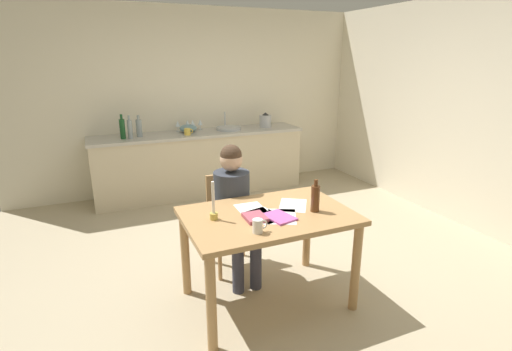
% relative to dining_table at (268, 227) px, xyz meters
% --- Properties ---
extents(ground_plane, '(5.20, 5.20, 0.04)m').
position_rel_dining_table_xyz_m(ground_plane, '(0.22, 0.55, -0.67)').
color(ground_plane, tan).
extents(wall_back, '(5.20, 0.12, 2.60)m').
position_rel_dining_table_xyz_m(wall_back, '(0.22, 3.15, 0.65)').
color(wall_back, silver).
rests_on(wall_back, ground).
extents(wall_right, '(0.12, 5.20, 2.60)m').
position_rel_dining_table_xyz_m(wall_right, '(2.82, 0.55, 0.65)').
color(wall_right, silver).
rests_on(wall_right, ground).
extents(kitchen_counter, '(2.98, 0.64, 0.90)m').
position_rel_dining_table_xyz_m(kitchen_counter, '(0.22, 2.79, -0.20)').
color(kitchen_counter, beige).
rests_on(kitchen_counter, ground).
extents(dining_table, '(1.28, 0.85, 0.77)m').
position_rel_dining_table_xyz_m(dining_table, '(0.00, 0.00, 0.00)').
color(dining_table, tan).
rests_on(dining_table, ground).
extents(chair_at_table, '(0.41, 0.41, 0.88)m').
position_rel_dining_table_xyz_m(chair_at_table, '(-0.08, 0.67, -0.16)').
color(chair_at_table, tan).
rests_on(chair_at_table, ground).
extents(person_seated, '(0.33, 0.60, 1.19)m').
position_rel_dining_table_xyz_m(person_seated, '(-0.09, 0.52, 0.02)').
color(person_seated, '#333842').
rests_on(person_seated, ground).
extents(coffee_mug, '(0.11, 0.07, 0.10)m').
position_rel_dining_table_xyz_m(coffee_mug, '(-0.20, -0.28, 0.16)').
color(coffee_mug, white).
rests_on(coffee_mug, dining_table).
extents(candlestick, '(0.06, 0.06, 0.29)m').
position_rel_dining_table_xyz_m(candlestick, '(-0.41, 0.06, 0.20)').
color(candlestick, gold).
rests_on(candlestick, dining_table).
extents(book_magazine, '(0.22, 0.27, 0.02)m').
position_rel_dining_table_xyz_m(book_magazine, '(0.04, -0.11, 0.12)').
color(book_magazine, '#BA53A2').
rests_on(book_magazine, dining_table).
extents(book_cookery, '(0.16, 0.19, 0.03)m').
position_rel_dining_table_xyz_m(book_cookery, '(-0.14, -0.06, 0.13)').
color(book_cookery, '#A44A5B').
rests_on(book_cookery, dining_table).
extents(paper_letter, '(0.22, 0.30, 0.00)m').
position_rel_dining_table_xyz_m(paper_letter, '(-0.09, 0.12, 0.12)').
color(paper_letter, white).
rests_on(paper_letter, dining_table).
extents(paper_bill, '(0.34, 0.36, 0.00)m').
position_rel_dining_table_xyz_m(paper_bill, '(0.26, 0.07, 0.12)').
color(paper_bill, white).
rests_on(paper_bill, dining_table).
extents(paper_envelope, '(0.27, 0.34, 0.00)m').
position_rel_dining_table_xyz_m(paper_envelope, '(-0.04, -0.03, 0.12)').
color(paper_envelope, white).
rests_on(paper_envelope, dining_table).
extents(paper_receipt, '(0.32, 0.36, 0.00)m').
position_rel_dining_table_xyz_m(paper_receipt, '(0.07, -0.10, 0.12)').
color(paper_receipt, white).
rests_on(paper_receipt, dining_table).
extents(wine_bottle_on_table, '(0.07, 0.07, 0.26)m').
position_rel_dining_table_xyz_m(wine_bottle_on_table, '(0.35, -0.10, 0.22)').
color(wine_bottle_on_table, '#593319').
rests_on(wine_bottle_on_table, dining_table).
extents(sink_unit, '(0.36, 0.36, 0.24)m').
position_rel_dining_table_xyz_m(sink_unit, '(0.66, 2.79, 0.27)').
color(sink_unit, '#B2B7BC').
rests_on(sink_unit, kitchen_counter).
extents(bottle_oil, '(0.07, 0.07, 0.32)m').
position_rel_dining_table_xyz_m(bottle_oil, '(-0.81, 2.71, 0.38)').
color(bottle_oil, '#194C23').
rests_on(bottle_oil, kitchen_counter).
extents(bottle_vinegar, '(0.06, 0.06, 0.30)m').
position_rel_dining_table_xyz_m(bottle_vinegar, '(-0.71, 2.70, 0.37)').
color(bottle_vinegar, '#8C999E').
rests_on(bottle_vinegar, kitchen_counter).
extents(bottle_wine_red, '(0.08, 0.08, 0.28)m').
position_rel_dining_table_xyz_m(bottle_wine_red, '(-0.59, 2.77, 0.37)').
color(bottle_wine_red, '#8C999E').
rests_on(bottle_wine_red, kitchen_counter).
extents(mixing_bowl, '(0.24, 0.24, 0.11)m').
position_rel_dining_table_xyz_m(mixing_bowl, '(0.08, 2.82, 0.30)').
color(mixing_bowl, '#668C99').
rests_on(mixing_bowl, kitchen_counter).
extents(stovetop_kettle, '(0.18, 0.18, 0.22)m').
position_rel_dining_table_xyz_m(stovetop_kettle, '(1.25, 2.79, 0.34)').
color(stovetop_kettle, '#B7BABF').
rests_on(stovetop_kettle, kitchen_counter).
extents(wine_glass_near_sink, '(0.07, 0.07, 0.15)m').
position_rel_dining_table_xyz_m(wine_glass_near_sink, '(0.28, 2.94, 0.35)').
color(wine_glass_near_sink, silver).
rests_on(wine_glass_near_sink, kitchen_counter).
extents(wine_glass_by_kettle, '(0.07, 0.07, 0.15)m').
position_rel_dining_table_xyz_m(wine_glass_by_kettle, '(0.17, 2.94, 0.35)').
color(wine_glass_by_kettle, silver).
rests_on(wine_glass_by_kettle, kitchen_counter).
extents(wine_glass_back_left, '(0.07, 0.07, 0.15)m').
position_rel_dining_table_xyz_m(wine_glass_back_left, '(0.10, 2.94, 0.35)').
color(wine_glass_back_left, silver).
rests_on(wine_glass_back_left, kitchen_counter).
extents(wine_glass_back_right, '(0.07, 0.07, 0.15)m').
position_rel_dining_table_xyz_m(wine_glass_back_right, '(-0.04, 2.94, 0.35)').
color(wine_glass_back_right, silver).
rests_on(wine_glass_back_right, kitchen_counter).
extents(teacup_on_counter, '(0.12, 0.08, 0.09)m').
position_rel_dining_table_xyz_m(teacup_on_counter, '(0.02, 2.64, 0.29)').
color(teacup_on_counter, '#F2CC4C').
rests_on(teacup_on_counter, kitchen_counter).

